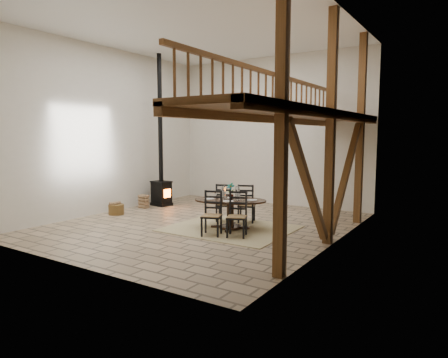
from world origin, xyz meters
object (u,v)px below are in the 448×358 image
Objects in this scene: dining_table at (230,212)px; log_stack at (144,201)px; wood_stove at (161,172)px; log_basket at (116,209)px.

dining_table is 5.20× the size of log_stack.
wood_stove is 1.16m from log_stack.
dining_table is 4.92× the size of log_basket.
log_basket is (-3.85, -0.28, -0.27)m from dining_table.
wood_stove is 10.89× the size of log_basket.
log_stack is (-3.90, 0.93, -0.21)m from dining_table.
dining_table is at bearing -14.62° from wood_stove.
wood_stove is at bearing 86.91° from log_basket.
wood_stove reaches higher than dining_table.
log_stack is (-0.05, 1.21, 0.05)m from log_basket.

